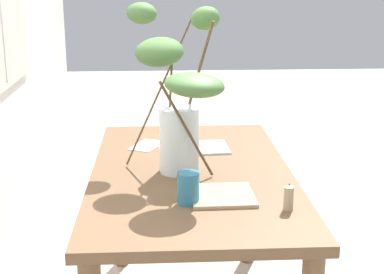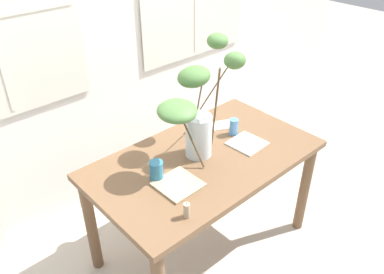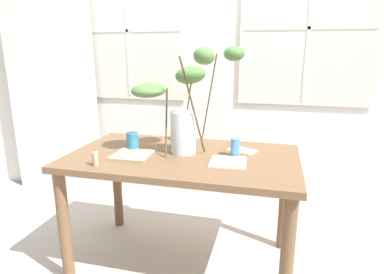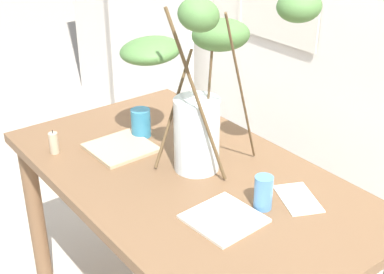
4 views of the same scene
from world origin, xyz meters
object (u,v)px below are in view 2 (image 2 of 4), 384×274
Objects in this scene: drinking_glass_blue_right at (234,127)px; vase_with_branches at (198,108)px; drinking_glass_blue_left at (156,171)px; plate_square_left at (178,184)px; plate_square_right at (247,143)px; pillar_candle at (187,210)px; dining_table at (205,172)px.

vase_with_branches is at bearing -179.35° from drinking_glass_blue_right.
vase_with_branches is 6.24× the size of drinking_glass_blue_left.
plate_square_right is (0.60, 0.02, -0.00)m from plate_square_left.
vase_with_branches is 0.42m from drinking_glass_blue_right.
plate_square_left is at bearing -151.96° from vase_with_branches.
plate_square_left is 0.25m from pillar_candle.
vase_with_branches reaches higher than plate_square_right.
drinking_glass_blue_left is 0.55× the size of plate_square_right.
vase_with_branches is at bearing 28.04° from plate_square_left.
vase_with_branches is at bearing 4.70° from drinking_glass_blue_left.
pillar_candle is (-0.73, -0.23, 0.04)m from plate_square_right.
drinking_glass_blue_right is 0.15m from plate_square_right.
dining_table is 12.62× the size of drinking_glass_blue_right.
vase_with_branches is at bearing 155.78° from plate_square_right.
vase_with_branches is at bearing 99.12° from dining_table.
dining_table is at bearing 17.88° from plate_square_left.
drinking_glass_blue_left is 1.02× the size of drinking_glass_blue_right.
plate_square_right is at bearing -98.88° from drinking_glass_blue_right.
pillar_candle is at bearing -153.44° from drinking_glass_blue_right.
dining_table is 1.98× the size of vase_with_branches.
plate_square_left is (0.05, -0.13, -0.05)m from drinking_glass_blue_left.
drinking_glass_blue_right is at bearing 10.85° from dining_table.
plate_square_left is (-0.62, -0.16, -0.05)m from drinking_glass_blue_right.
drinking_glass_blue_left is at bearing -177.29° from drinking_glass_blue_right.
pillar_candle is (-0.42, -0.37, -0.28)m from vase_with_branches.
drinking_glass_blue_right reaches higher than dining_table.
drinking_glass_blue_right is at bearing 0.65° from vase_with_branches.
drinking_glass_blue_right is 0.49× the size of plate_square_left.
drinking_glass_blue_right is (0.67, 0.03, -0.00)m from drinking_glass_blue_left.
drinking_glass_blue_left is at bearing 77.54° from pillar_candle.
drinking_glass_blue_right is (0.32, 0.06, 0.17)m from dining_table.
drinking_glass_blue_left is 0.66m from plate_square_right.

